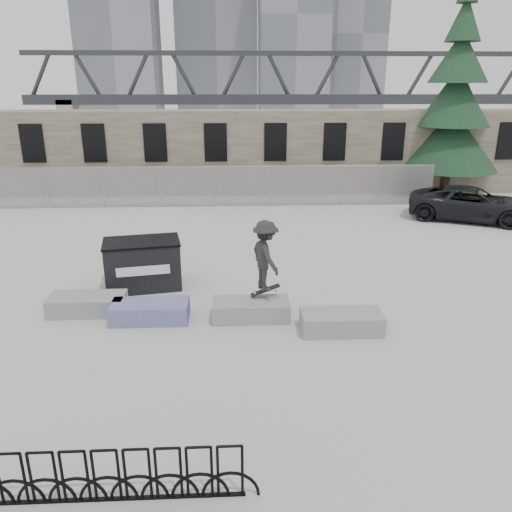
{
  "coord_description": "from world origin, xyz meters",
  "views": [
    {
      "loc": [
        0.9,
        -12.19,
        5.85
      ],
      "look_at": [
        1.51,
        0.96,
        1.3
      ],
      "focal_mm": 35.0,
      "sensor_mm": 36.0,
      "label": 1
    }
  ],
  "objects": [
    {
      "name": "dumpster",
      "position": [
        -1.84,
        2.02,
        0.74
      ],
      "size": [
        2.43,
        1.73,
        1.47
      ],
      "rotation": [
        0.0,
        0.0,
        0.18
      ],
      "color": "black",
      "rests_on": "ground"
    },
    {
      "name": "skyline_towers",
      "position": [
        -1.01,
        93.81,
        20.79
      ],
      "size": [
        58.0,
        28.0,
        48.0
      ],
      "color": "slate",
      "rests_on": "ground"
    },
    {
      "name": "ground",
      "position": [
        0.0,
        0.0,
        0.0
      ],
      "size": [
        120.0,
        120.0,
        0.0
      ],
      "primitive_type": "plane",
      "color": "beige",
      "rests_on": "ground"
    },
    {
      "name": "bike_rack",
      "position": [
        -1.23,
        -6.29,
        0.44
      ],
      "size": [
        4.94,
        0.07,
        0.9
      ],
      "rotation": [
        0.0,
        0.0,
        0.0
      ],
      "color": "black",
      "rests_on": "ground"
    },
    {
      "name": "skateboarder",
      "position": [
        1.71,
        -0.04,
        1.65
      ],
      "size": [
        1.09,
        1.38,
        2.04
      ],
      "rotation": [
        0.0,
        0.0,
        1.94
      ],
      "color": "#252527",
      "rests_on": "ground"
    },
    {
      "name": "planter_center_left",
      "position": [
        -1.31,
        -0.29,
        0.27
      ],
      "size": [
        2.0,
        0.9,
        0.49
      ],
      "color": "#2F398E",
      "rests_on": "ground"
    },
    {
      "name": "planter_center_right",
      "position": [
        1.32,
        -0.3,
        0.27
      ],
      "size": [
        2.0,
        0.9,
        0.49
      ],
      "color": "gray",
      "rests_on": "ground"
    },
    {
      "name": "truss_bridge",
      "position": [
        10.0,
        55.0,
        4.13
      ],
      "size": [
        70.0,
        3.0,
        9.8
      ],
      "color": "#2D3033",
      "rests_on": "ground"
    },
    {
      "name": "stone_wall",
      "position": [
        0.0,
        16.24,
        2.26
      ],
      "size": [
        36.0,
        2.58,
        4.5
      ],
      "color": "#645B49",
      "rests_on": "ground"
    },
    {
      "name": "planter_far_left",
      "position": [
        -3.06,
        0.24,
        0.27
      ],
      "size": [
        2.0,
        0.9,
        0.49
      ],
      "color": "gray",
      "rests_on": "ground"
    },
    {
      "name": "suv",
      "position": [
        11.61,
        9.32,
        0.75
      ],
      "size": [
        5.92,
        4.5,
        1.49
      ],
      "primitive_type": "imported",
      "rotation": [
        0.0,
        0.0,
        1.14
      ],
      "color": "black",
      "rests_on": "ground"
    },
    {
      "name": "spruce_tree",
      "position": [
        12.73,
        14.98,
        4.55
      ],
      "size": [
        5.2,
        5.2,
        11.5
      ],
      "color": "#38281E",
      "rests_on": "ground"
    },
    {
      "name": "chainlink_fence",
      "position": [
        -0.0,
        12.5,
        1.04
      ],
      "size": [
        22.06,
        0.06,
        2.02
      ],
      "color": "gray",
      "rests_on": "ground"
    },
    {
      "name": "planter_offset",
      "position": [
        3.54,
        -1.12,
        0.27
      ],
      "size": [
        2.0,
        0.9,
        0.49
      ],
      "color": "gray",
      "rests_on": "ground"
    }
  ]
}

